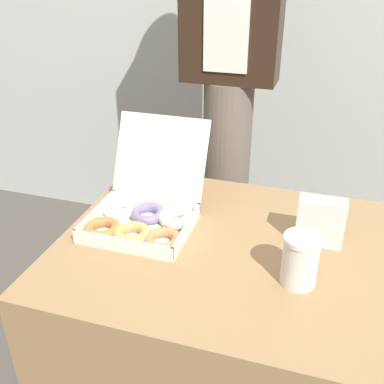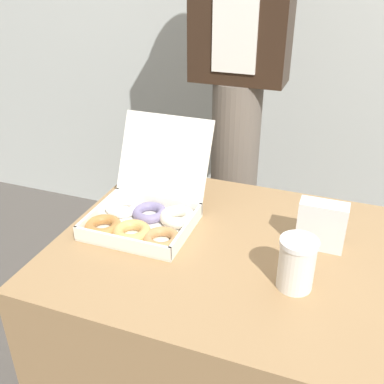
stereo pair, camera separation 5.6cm
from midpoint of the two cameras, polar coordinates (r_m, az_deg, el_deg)
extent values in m
cube|color=#99754C|center=(1.45, 2.41, -18.12)|extent=(0.88, 0.74, 0.71)
cube|color=white|center=(1.29, -7.80, -4.64)|extent=(0.28, 0.24, 0.01)
cube|color=white|center=(1.33, -13.25, -2.81)|extent=(0.01, 0.24, 0.04)
cube|color=white|center=(1.23, -2.00, -4.85)|extent=(0.01, 0.24, 0.04)
cube|color=white|center=(1.19, -10.21, -6.66)|extent=(0.28, 0.01, 0.04)
cube|color=white|center=(1.37, -5.84, -1.32)|extent=(0.28, 0.01, 0.04)
cube|color=white|center=(1.36, -5.19, 4.57)|extent=(0.28, 0.11, 0.22)
torus|color=#A87038|center=(1.27, -12.57, -4.59)|extent=(0.14, 0.14, 0.03)
torus|color=white|center=(1.36, -10.28, -2.17)|extent=(0.14, 0.14, 0.03)
torus|color=tan|center=(1.24, -8.94, -5.29)|extent=(0.12, 0.12, 0.03)
torus|color=slate|center=(1.32, -6.83, -2.77)|extent=(0.14, 0.14, 0.03)
torus|color=#B27F4C|center=(1.20, -5.08, -6.10)|extent=(0.11, 0.11, 0.03)
torus|color=silver|center=(1.29, -3.21, -3.27)|extent=(0.14, 0.14, 0.03)
cylinder|color=silver|center=(1.08, 12.09, -8.75)|extent=(0.08, 0.08, 0.12)
cylinder|color=white|center=(1.04, 12.44, -5.90)|extent=(0.09, 0.09, 0.01)
cube|color=silver|center=(1.23, 14.77, -3.66)|extent=(0.12, 0.05, 0.13)
cylinder|color=#665B51|center=(1.89, 3.35, -0.73)|extent=(0.19, 0.19, 0.98)
cube|color=silver|center=(1.58, 3.36, 21.81)|extent=(0.15, 0.01, 0.39)
camera|label=1|loc=(0.03, -91.35, -0.72)|focal=42.00mm
camera|label=2|loc=(0.03, 88.65, 0.72)|focal=42.00mm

